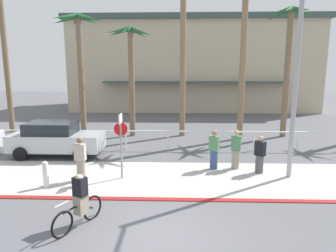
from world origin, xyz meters
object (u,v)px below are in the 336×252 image
palm_tree_3 (183,18)px  pedestrian_0 (214,151)px  palm_tree_5 (288,44)px  bollard_0 (46,174)px  stop_sign_bike_lane (121,137)px  palm_tree_0 (2,24)px  pedestrian_1 (81,161)px  cyclist_black_0 (80,202)px  streetlight_curb (299,68)px  palm_tree_4 (244,22)px  palm_tree_2 (131,55)px  car_silver_1 (56,139)px  pedestrian_3 (236,151)px  pedestrian_2 (260,156)px  palm_tree_1 (79,49)px

palm_tree_3 → pedestrian_0: (1.26, -6.72, -6.48)m
palm_tree_3 → palm_tree_5: bearing=-0.4°
bollard_0 → palm_tree_5: (11.42, 8.94, 5.18)m
stop_sign_bike_lane → palm_tree_0: (-9.10, 8.61, 5.40)m
palm_tree_0 → palm_tree_3: palm_tree_0 is taller
pedestrian_1 → cyclist_black_0: bearing=-72.8°
streetlight_curb → palm_tree_4: palm_tree_4 is taller
palm_tree_3 → palm_tree_4: size_ratio=1.05×
palm_tree_2 → car_silver_1: 7.07m
palm_tree_3 → palm_tree_5: 6.57m
pedestrian_3 → bollard_0: bearing=-161.9°
palm_tree_0 → palm_tree_3: size_ratio=1.01×
palm_tree_2 → palm_tree_5: palm_tree_5 is taller
palm_tree_3 → pedestrian_0: size_ratio=5.82×
pedestrian_2 → palm_tree_3: bearing=113.3°
palm_tree_0 → palm_tree_4: palm_tree_0 is taller
pedestrian_1 → pedestrian_2: 7.15m
cyclist_black_0 → pedestrian_1: size_ratio=0.96×
palm_tree_2 → pedestrian_0: size_ratio=3.98×
palm_tree_4 → pedestrian_3: palm_tree_4 is taller
bollard_0 → pedestrian_1: bearing=34.0°
streetlight_curb → pedestrian_3: size_ratio=4.39×
streetlight_curb → palm_tree_2: size_ratio=1.10×
palm_tree_4 → car_silver_1: (-9.77, -4.12, -6.03)m
palm_tree_0 → palm_tree_1: (5.40, -1.53, -1.65)m
palm_tree_0 → pedestrian_1: (7.58, -8.92, -6.28)m
palm_tree_0 → stop_sign_bike_lane: bearing=-43.4°
palm_tree_1 → pedestrian_1: (2.18, -7.39, -4.63)m
pedestrian_3 → car_silver_1: bearing=168.7°
stop_sign_bike_lane → palm_tree_0: size_ratio=0.25×
pedestrian_0 → pedestrian_3: pedestrian_0 is taller
palm_tree_0 → pedestrian_2: 17.77m
palm_tree_0 → pedestrian_0: palm_tree_0 is taller
pedestrian_2 → palm_tree_2: bearing=132.0°
cyclist_black_0 → palm_tree_4: bearing=59.4°
palm_tree_3 → pedestrian_2: size_ratio=6.31×
palm_tree_1 → pedestrian_3: palm_tree_1 is taller
pedestrian_0 → streetlight_curb: bearing=-20.9°
car_silver_1 → palm_tree_0: bearing=133.5°
palm_tree_3 → cyclist_black_0: palm_tree_3 is taller
bollard_0 → pedestrian_0: (6.30, 2.26, 0.28)m
palm_tree_1 → bollard_0: bearing=-82.1°
palm_tree_4 → pedestrian_3: (-1.30, -5.81, -6.11)m
car_silver_1 → pedestrian_1: bearing=-55.6°
streetlight_curb → pedestrian_1: (-8.12, -0.44, -3.48)m
bollard_0 → pedestrian_3: bearing=18.1°
cyclist_black_0 → palm_tree_0: bearing=125.0°
car_silver_1 → pedestrian_0: pedestrian_0 is taller
palm_tree_0 → palm_tree_1: palm_tree_0 is taller
palm_tree_1 → palm_tree_2: 3.06m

